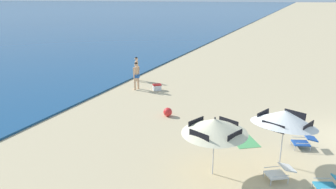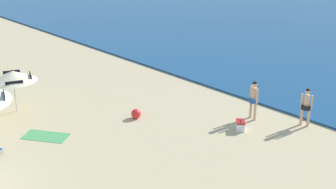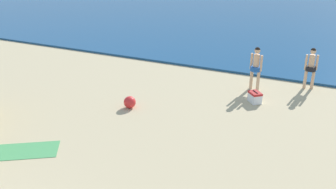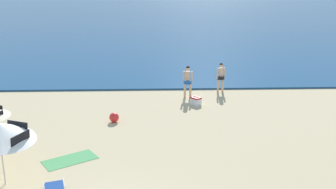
# 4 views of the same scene
# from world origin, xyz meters

# --- Properties ---
(person_standing_near_shore) EXTENTS (0.50, 0.42, 1.72)m
(person_standing_near_shore) POSITION_xyz_m (3.22, 12.03, 1.00)
(person_standing_near_shore) COLOR #D8A87F
(person_standing_near_shore) RESTS_ON ground
(person_standing_beside) EXTENTS (0.48, 0.41, 1.66)m
(person_standing_beside) POSITION_xyz_m (5.14, 13.05, 0.96)
(person_standing_beside) COLOR #D8A87F
(person_standing_beside) RESTS_ON ground
(cooler_box) EXTENTS (0.59, 0.60, 0.43)m
(cooler_box) POSITION_xyz_m (3.53, 10.78, 0.20)
(cooler_box) COLOR white
(cooler_box) RESTS_ON ground
(beach_ball) EXTENTS (0.43, 0.43, 0.43)m
(beach_ball) POSITION_xyz_m (-0.33, 8.43, 0.21)
(beach_ball) COLOR red
(beach_ball) RESTS_ON ground
(beach_towel) EXTENTS (2.00, 1.74, 0.01)m
(beach_towel) POSITION_xyz_m (-1.50, 4.66, 0.01)
(beach_towel) COLOR #4C9E5B
(beach_towel) RESTS_ON ground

